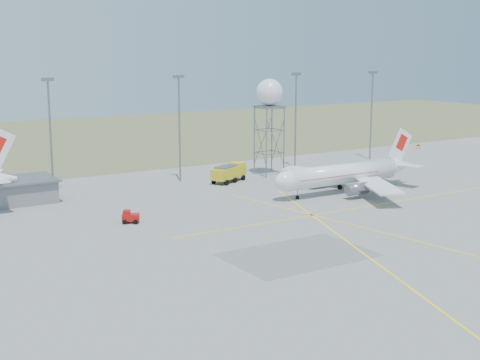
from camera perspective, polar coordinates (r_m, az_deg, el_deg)
grass_strip at (r=202.14m, az=-12.29°, el=3.59°), size 400.00×120.00×0.03m
mast_a at (r=120.00m, az=-15.90°, el=4.37°), size 2.20×0.50×20.50m
mast_b at (r=129.31m, az=-5.20°, el=5.18°), size 2.20×0.50×20.50m
mast_c at (r=144.23m, az=4.78°, el=5.78°), size 2.20×0.50×20.50m
mast_d at (r=158.46m, az=11.17°, el=6.07°), size 2.20×0.50×20.50m
taxi_sign_near at (r=174.84m, az=13.40°, el=2.72°), size 1.60×0.17×1.20m
taxi_sign_far at (r=179.89m, az=14.96°, el=2.87°), size 1.60×0.17×1.20m
airliner_main at (r=120.69m, az=8.88°, el=0.49°), size 31.65×30.83×10.78m
radar_tower at (r=135.40m, az=2.52°, el=5.00°), size 5.40×5.40×19.54m
fire_truck at (r=129.38m, az=-0.92°, el=0.56°), size 8.89×6.25×3.40m
baggage_tug at (r=99.82m, az=-9.34°, el=-3.23°), size 2.94×2.84×1.91m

